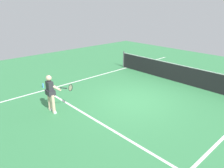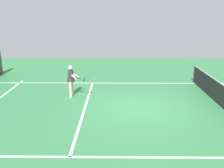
{
  "view_description": "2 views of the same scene",
  "coord_description": "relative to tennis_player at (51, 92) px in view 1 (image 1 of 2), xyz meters",
  "views": [
    {
      "loc": [
        5.81,
        -6.77,
        4.11
      ],
      "look_at": [
        -0.47,
        -0.96,
        0.91
      ],
      "focal_mm": 34.35,
      "sensor_mm": 36.0,
      "label": 1
    },
    {
      "loc": [
        10.33,
        -1.11,
        4.07
      ],
      "look_at": [
        -0.49,
        -1.22,
        0.94
      ],
      "focal_mm": 40.3,
      "sensor_mm": 36.0,
      "label": 2
    }
  ],
  "objects": [
    {
      "name": "ground_plane",
      "position": [
        1.57,
        3.23,
        -0.85
      ],
      "size": [
        23.98,
        23.98,
        0.0
      ],
      "primitive_type": "plane",
      "color": "#38844C"
    },
    {
      "name": "service_line_marking",
      "position": [
        1.57,
        0.82,
        -0.84
      ],
      "size": [
        7.85,
        0.1,
        0.01
      ],
      "primitive_type": "cube",
      "color": "white",
      "rests_on": "ground"
    },
    {
      "name": "sideline_left_marking",
      "position": [
        -2.36,
        3.23,
        -0.84
      ],
      "size": [
        0.1,
        16.44,
        0.01
      ],
      "primitive_type": "cube",
      "color": "white",
      "rests_on": "ground"
    },
    {
      "name": "sideline_right_marking",
      "position": [
        5.49,
        3.23,
        -0.84
      ],
      "size": [
        0.1,
        16.44,
        0.01
      ],
      "primitive_type": "cube",
      "color": "white",
      "rests_on": "ground"
    },
    {
      "name": "court_net",
      "position": [
        1.57,
        6.85,
        -0.33
      ],
      "size": [
        8.53,
        0.08,
        1.1
      ],
      "color": "#4C4C51",
      "rests_on": "ground"
    },
    {
      "name": "tennis_player",
      "position": [
        0.0,
        0.0,
        0.0
      ],
      "size": [
        0.8,
        0.92,
        1.55
      ],
      "color": "beige",
      "rests_on": "ground"
    },
    {
      "name": "water_bottle",
      "position": [
        -2.73,
        0.91,
        -0.73
      ],
      "size": [
        0.07,
        0.07,
        0.24
      ],
      "primitive_type": "cylinder",
      "color": "#4C9EE5",
      "rests_on": "ground"
    }
  ]
}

